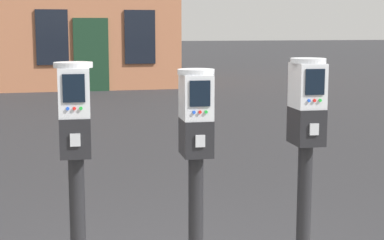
# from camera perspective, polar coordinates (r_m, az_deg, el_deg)

# --- Properties ---
(parking_meter_near_kerb) EXTENTS (0.23, 0.26, 1.49)m
(parking_meter_near_kerb) POSITION_cam_1_polar(r_m,az_deg,el_deg) (3.49, -10.88, -2.27)
(parking_meter_near_kerb) COLOR black
(parking_meter_near_kerb) RESTS_ON sidewalk_slab
(parking_meter_twin_adjacent) EXTENTS (0.23, 0.26, 1.44)m
(parking_meter_twin_adjacent) POSITION_cam_1_polar(r_m,az_deg,el_deg) (3.60, 0.37, -2.35)
(parking_meter_twin_adjacent) COLOR black
(parking_meter_twin_adjacent) RESTS_ON sidewalk_slab
(parking_meter_end_of_row) EXTENTS (0.23, 0.26, 1.50)m
(parking_meter_end_of_row) POSITION_cam_1_polar(r_m,az_deg,el_deg) (3.82, 10.66, -1.28)
(parking_meter_end_of_row) COLOR black
(parking_meter_end_of_row) RESTS_ON sidewalk_slab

